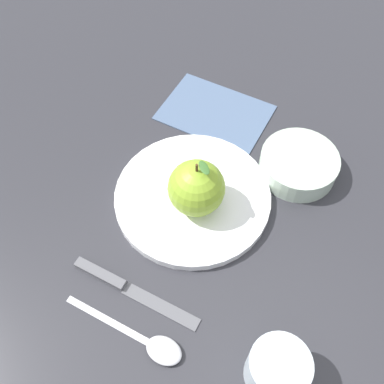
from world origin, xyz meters
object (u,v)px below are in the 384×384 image
knife (124,286)px  side_bowl (299,163)px  dinner_plate (192,196)px  spoon (151,343)px  apple (196,191)px  linen_napkin (216,112)px  cup (277,369)px

knife → side_bowl: bearing=49.4°
dinner_plate → spoon: 0.23m
apple → linen_napkin: bearing=92.0°
cup → spoon: bearing=179.0°
apple → side_bowl: (0.14, 0.11, -0.03)m
dinner_plate → side_bowl: (0.15, 0.09, 0.01)m
side_bowl → spoon: side_bowl is taller
apple → spoon: 0.21m
cup → knife: size_ratio=0.38×
dinner_plate → spoon: bearing=-90.9°
knife → linen_napkin: (0.06, 0.35, -0.00)m
dinner_plate → cup: size_ratio=3.31×
side_bowl → spoon: bearing=-116.5°
dinner_plate → side_bowl: size_ratio=1.95×
dinner_plate → linen_napkin: 0.19m
linen_napkin → cup: bearing=-70.2°
knife → cup: bearing=-17.9°
linen_napkin → dinner_plate: bearing=-90.7°
side_bowl → linen_napkin: size_ratio=0.67×
cup → knife: bearing=162.1°
apple → side_bowl: bearing=37.0°
dinner_plate → apple: bearing=-63.6°
cup → knife: (-0.21, 0.07, -0.03)m
cup → linen_napkin: size_ratio=0.39×
spoon → side_bowl: bearing=63.5°
apple → cup: (0.14, -0.21, -0.02)m
dinner_plate → side_bowl: 0.18m
spoon → cup: bearing=-1.0°
linen_napkin → side_bowl: bearing=-33.1°
side_bowl → spoon: (-0.16, -0.32, -0.02)m
side_bowl → knife: side_bowl is taller
apple → knife: apple is taller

